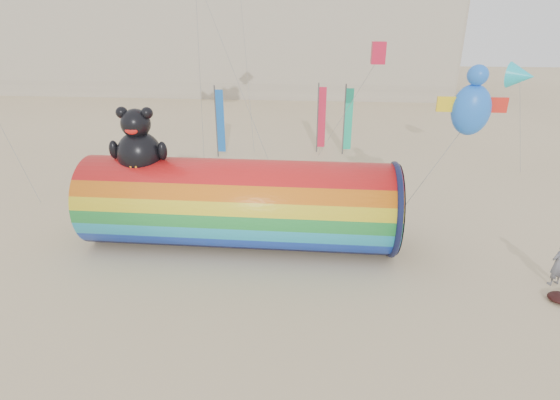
{
  "coord_description": "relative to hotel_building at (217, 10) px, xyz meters",
  "views": [
    {
      "loc": [
        2.09,
        -15.69,
        9.75
      ],
      "look_at": [
        0.5,
        1.5,
        2.4
      ],
      "focal_mm": 28.0,
      "sensor_mm": 36.0,
      "label": 1
    }
  ],
  "objects": [
    {
      "name": "ground",
      "position": [
        12.0,
        -45.95,
        -10.31
      ],
      "size": [
        160.0,
        160.0,
        0.0
      ],
      "primitive_type": "plane",
      "color": "#CCB58C",
      "rests_on": "ground"
    },
    {
      "name": "hotel_building",
      "position": [
        0.0,
        0.0,
        0.0
      ],
      "size": [
        60.4,
        15.4,
        20.6
      ],
      "color": "#B7AD99",
      "rests_on": "ground"
    },
    {
      "name": "windsock_assembly",
      "position": [
        10.64,
        -44.07,
        -8.22
      ],
      "size": [
        13.7,
        4.17,
        6.31
      ],
      "color": "red",
      "rests_on": "ground"
    },
    {
      "name": "kite_handler",
      "position": [
        23.43,
        -46.25,
        -9.4
      ],
      "size": [
        0.79,
        0.67,
        1.83
      ],
      "primitive_type": "imported",
      "rotation": [
        0.0,
        0.0,
        3.56
      ],
      "color": "slate",
      "rests_on": "ground"
    },
    {
      "name": "festival_banners",
      "position": [
        12.37,
        -29.88,
        -7.67
      ],
      "size": [
        9.88,
        2.0,
        5.2
      ],
      "color": "#59595E",
      "rests_on": "ground"
    }
  ]
}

